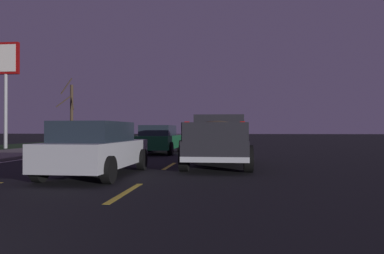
# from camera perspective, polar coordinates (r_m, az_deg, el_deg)

# --- Properties ---
(ground) EXTENTS (144.00, 144.00, 0.00)m
(ground) POSITION_cam_1_polar(r_m,az_deg,el_deg) (29.69, -1.46, -2.92)
(ground) COLOR black
(sidewalk_shoulder) EXTENTS (108.00, 4.00, 0.12)m
(sidewalk_shoulder) POSITION_cam_1_polar(r_m,az_deg,el_deg) (31.55, -15.01, -2.64)
(sidewalk_shoulder) COLOR slate
(sidewalk_shoulder) RESTS_ON ground
(grass_verge) EXTENTS (108.00, 6.00, 0.01)m
(grass_verge) POSITION_cam_1_polar(r_m,az_deg,el_deg) (33.68, -22.97, -2.58)
(grass_verge) COLOR #1E3819
(grass_verge) RESTS_ON ground
(lane_markings) EXTENTS (108.00, 7.04, 0.01)m
(lane_markings) POSITION_cam_1_polar(r_m,az_deg,el_deg) (33.76, -5.82, -2.60)
(lane_markings) COLOR yellow
(lane_markings) RESTS_ON ground
(pickup_truck) EXTENTS (5.44, 2.31, 1.87)m
(pickup_truck) POSITION_cam_1_polar(r_m,az_deg,el_deg) (13.04, 4.24, -1.87)
(pickup_truck) COLOR #232328
(pickup_truck) RESTS_ON ground
(sedan_green) EXTENTS (4.42, 2.05, 1.54)m
(sedan_green) POSITION_cam_1_polar(r_m,az_deg,el_deg) (19.74, -5.28, -1.93)
(sedan_green) COLOR #14592D
(sedan_green) RESTS_ON ground
(sedan_silver) EXTENTS (4.44, 2.09, 1.54)m
(sedan_silver) POSITION_cam_1_polar(r_m,az_deg,el_deg) (10.62, -14.93, -3.27)
(sedan_silver) COLOR #B2B5BA
(sedan_silver) RESTS_ON ground
(gas_price_sign) EXTENTS (0.27, 1.90, 7.32)m
(gas_price_sign) POSITION_cam_1_polar(r_m,az_deg,el_deg) (28.14, -27.49, 8.26)
(gas_price_sign) COLOR #99999E
(gas_price_sign) RESTS_ON ground
(bare_tree_far) EXTENTS (0.89, 1.87, 6.00)m
(bare_tree_far) POSITION_cam_1_polar(r_m,az_deg,el_deg) (34.43, -18.65, 2.21)
(bare_tree_far) COLOR #423323
(bare_tree_far) RESTS_ON ground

